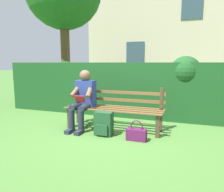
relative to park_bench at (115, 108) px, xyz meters
The scene contains 7 objects.
ground 0.42m from the park_bench, 90.00° to the left, with size 60.00×60.00×0.00m, color #477533.
park_bench is the anchor object (origin of this frame).
person_seated 0.66m from the park_bench, 15.53° to the left, with size 0.44×0.73×1.16m.
hedge_backdrop 1.31m from the park_bench, 70.96° to the right, with size 5.75×0.82×1.45m.
building_facade 8.56m from the park_bench, 99.44° to the right, with size 10.15×2.81×6.18m.
backpack 0.51m from the park_bench, 83.02° to the left, with size 0.32×0.26×0.43m.
handbag 0.82m from the park_bench, 137.49° to the left, with size 0.34×0.15×0.35m.
Camera 1 is at (-1.34, 3.86, 1.30)m, focal length 34.36 mm.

